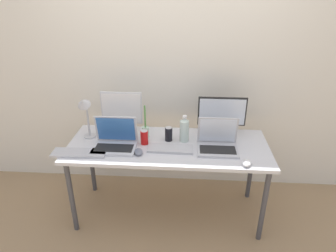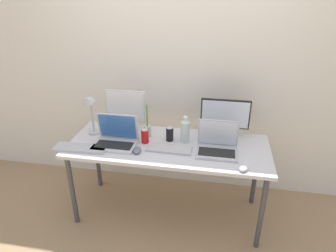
{
  "view_description": "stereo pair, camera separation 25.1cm",
  "coord_description": "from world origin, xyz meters",
  "px_view_note": "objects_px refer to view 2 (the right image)",
  "views": [
    {
      "loc": [
        0.16,
        -2.26,
        2.0
      ],
      "look_at": [
        0.0,
        0.0,
        0.92
      ],
      "focal_mm": 32.0,
      "sensor_mm": 36.0,
      "label": 1
    },
    {
      "loc": [
        0.41,
        -2.23,
        2.0
      ],
      "look_at": [
        0.0,
        0.0,
        0.92
      ],
      "focal_mm": 32.0,
      "sensor_mm": 36.0,
      "label": 2
    }
  ],
  "objects_px": {
    "monitor_center": "(225,118)",
    "mouse_by_keyboard": "(244,168)",
    "monitor_left": "(126,110)",
    "bamboo_vase": "(148,130)",
    "desk_lamp": "(89,107)",
    "laptop_secondary": "(217,145)",
    "water_bottle": "(185,130)",
    "laptop_silver": "(116,138)",
    "keyboard_main": "(169,149)",
    "work_desk": "(168,151)",
    "keyboard_aux": "(80,148)",
    "soda_can_near_keyboard": "(169,134)",
    "soda_can_by_laptop": "(145,136)",
    "mouse_by_laptop": "(137,150)"
  },
  "relations": [
    {
      "from": "monitor_center",
      "to": "mouse_by_keyboard",
      "type": "distance_m",
      "value": 0.56
    },
    {
      "from": "monitor_left",
      "to": "bamboo_vase",
      "type": "bearing_deg",
      "value": -21.48
    },
    {
      "from": "monitor_center",
      "to": "desk_lamp",
      "type": "relative_size",
      "value": 1.05
    },
    {
      "from": "laptop_secondary",
      "to": "water_bottle",
      "type": "distance_m",
      "value": 0.31
    },
    {
      "from": "monitor_center",
      "to": "water_bottle",
      "type": "bearing_deg",
      "value": -156.0
    },
    {
      "from": "laptop_silver",
      "to": "keyboard_main",
      "type": "xyz_separation_m",
      "value": [
        0.47,
        -0.02,
        -0.05
      ]
    },
    {
      "from": "work_desk",
      "to": "laptop_silver",
      "type": "relative_size",
      "value": 4.83
    },
    {
      "from": "monitor_center",
      "to": "desk_lamp",
      "type": "height_order",
      "value": "desk_lamp"
    },
    {
      "from": "monitor_left",
      "to": "laptop_silver",
      "type": "xyz_separation_m",
      "value": [
        -0.01,
        -0.28,
        -0.15
      ]
    },
    {
      "from": "keyboard_aux",
      "to": "soda_can_near_keyboard",
      "type": "relative_size",
      "value": 3.49
    },
    {
      "from": "laptop_secondary",
      "to": "bamboo_vase",
      "type": "bearing_deg",
      "value": 165.43
    },
    {
      "from": "monitor_left",
      "to": "laptop_silver",
      "type": "height_order",
      "value": "monitor_left"
    },
    {
      "from": "laptop_secondary",
      "to": "keyboard_aux",
      "type": "distance_m",
      "value": 1.15
    },
    {
      "from": "work_desk",
      "to": "keyboard_aux",
      "type": "height_order",
      "value": "keyboard_aux"
    },
    {
      "from": "laptop_silver",
      "to": "water_bottle",
      "type": "distance_m",
      "value": 0.6
    },
    {
      "from": "mouse_by_keyboard",
      "to": "soda_can_by_laptop",
      "type": "xyz_separation_m",
      "value": [
        -0.83,
        0.28,
        0.04
      ]
    },
    {
      "from": "soda_can_by_laptop",
      "to": "laptop_secondary",
      "type": "bearing_deg",
      "value": -4.0
    },
    {
      "from": "laptop_secondary",
      "to": "mouse_by_laptop",
      "type": "distance_m",
      "value": 0.66
    },
    {
      "from": "desk_lamp",
      "to": "work_desk",
      "type": "bearing_deg",
      "value": -4.57
    },
    {
      "from": "bamboo_vase",
      "to": "soda_can_near_keyboard",
      "type": "bearing_deg",
      "value": -11.61
    },
    {
      "from": "laptop_silver",
      "to": "soda_can_near_keyboard",
      "type": "bearing_deg",
      "value": 18.93
    },
    {
      "from": "laptop_silver",
      "to": "mouse_by_keyboard",
      "type": "height_order",
      "value": "laptop_silver"
    },
    {
      "from": "mouse_by_laptop",
      "to": "desk_lamp",
      "type": "relative_size",
      "value": 0.27
    },
    {
      "from": "monitor_center",
      "to": "desk_lamp",
      "type": "xyz_separation_m",
      "value": [
        -1.19,
        -0.17,
        0.08
      ]
    },
    {
      "from": "monitor_left",
      "to": "mouse_by_laptop",
      "type": "distance_m",
      "value": 0.47
    },
    {
      "from": "monitor_center",
      "to": "laptop_secondary",
      "type": "relative_size",
      "value": 1.28
    },
    {
      "from": "monitor_center",
      "to": "mouse_by_laptop",
      "type": "height_order",
      "value": "monitor_center"
    },
    {
      "from": "desk_lamp",
      "to": "bamboo_vase",
      "type": "bearing_deg",
      "value": 7.77
    },
    {
      "from": "keyboard_aux",
      "to": "soda_can_by_laptop",
      "type": "relative_size",
      "value": 3.49
    },
    {
      "from": "monitor_center",
      "to": "mouse_by_laptop",
      "type": "distance_m",
      "value": 0.82
    },
    {
      "from": "keyboard_main",
      "to": "water_bottle",
      "type": "distance_m",
      "value": 0.22
    },
    {
      "from": "monitor_left",
      "to": "laptop_silver",
      "type": "relative_size",
      "value": 1.1
    },
    {
      "from": "keyboard_main",
      "to": "laptop_secondary",
      "type": "bearing_deg",
      "value": 7.91
    },
    {
      "from": "laptop_secondary",
      "to": "keyboard_aux",
      "type": "relative_size",
      "value": 0.76
    },
    {
      "from": "work_desk",
      "to": "desk_lamp",
      "type": "bearing_deg",
      "value": 175.43
    },
    {
      "from": "monitor_center",
      "to": "laptop_silver",
      "type": "bearing_deg",
      "value": -161.95
    },
    {
      "from": "laptop_silver",
      "to": "mouse_by_keyboard",
      "type": "bearing_deg",
      "value": -11.13
    },
    {
      "from": "monitor_left",
      "to": "laptop_secondary",
      "type": "relative_size",
      "value": 1.17
    },
    {
      "from": "keyboard_main",
      "to": "bamboo_vase",
      "type": "xyz_separation_m",
      "value": [
        -0.24,
        0.21,
        0.05
      ]
    },
    {
      "from": "mouse_by_keyboard",
      "to": "water_bottle",
      "type": "xyz_separation_m",
      "value": [
        -0.49,
        0.36,
        0.09
      ]
    },
    {
      "from": "mouse_by_keyboard",
      "to": "desk_lamp",
      "type": "relative_size",
      "value": 0.26
    },
    {
      "from": "monitor_center",
      "to": "soda_can_by_laptop",
      "type": "bearing_deg",
      "value": -161.63
    },
    {
      "from": "soda_can_near_keyboard",
      "to": "bamboo_vase",
      "type": "height_order",
      "value": "bamboo_vase"
    },
    {
      "from": "laptop_silver",
      "to": "bamboo_vase",
      "type": "relative_size",
      "value": 1.17
    },
    {
      "from": "keyboard_main",
      "to": "water_bottle",
      "type": "relative_size",
      "value": 1.56
    },
    {
      "from": "keyboard_main",
      "to": "desk_lamp",
      "type": "relative_size",
      "value": 0.92
    },
    {
      "from": "monitor_center",
      "to": "laptop_silver",
      "type": "height_order",
      "value": "monitor_center"
    },
    {
      "from": "laptop_silver",
      "to": "monitor_center",
      "type": "bearing_deg",
      "value": 18.05
    },
    {
      "from": "work_desk",
      "to": "mouse_by_laptop",
      "type": "xyz_separation_m",
      "value": [
        -0.23,
        -0.17,
        0.08
      ]
    },
    {
      "from": "mouse_by_keyboard",
      "to": "water_bottle",
      "type": "height_order",
      "value": "water_bottle"
    }
  ]
}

